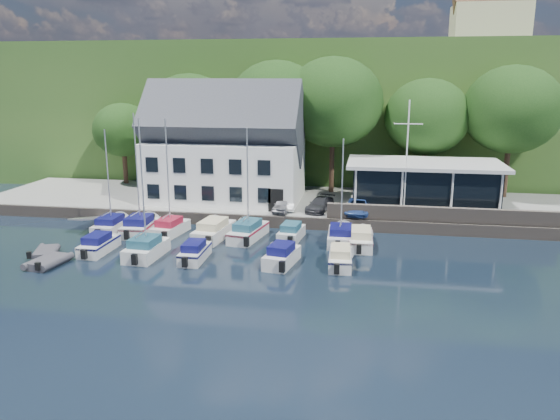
{
  "coord_description": "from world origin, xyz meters",
  "views": [
    {
      "loc": [
        6.38,
        -32.21,
        12.41
      ],
      "look_at": [
        -0.55,
        9.0,
        2.05
      ],
      "focal_mm": 35.0,
      "sensor_mm": 36.0,
      "label": 1
    }
  ],
  "objects_px": {
    "car_silver": "(282,205)",
    "boat_r2_3": "(282,254)",
    "boat_r1_0": "(108,182)",
    "dinghy_1": "(48,260)",
    "boat_r1_1": "(137,177)",
    "car_blue": "(359,206)",
    "boat_r1_4": "(248,181)",
    "boat_r1_3": "(214,229)",
    "boat_r2_1": "(143,192)",
    "flagpole": "(406,159)",
    "car_dgrey": "(320,204)",
    "harbor_building": "(225,153)",
    "boat_r1_6": "(342,188)",
    "boat_r1_7": "(361,237)",
    "boat_r2_2": "(195,250)",
    "boat_r1_5": "(291,231)",
    "boat_r2_0": "(99,243)",
    "boat_r2_4": "(340,256)",
    "dinghy_0": "(46,251)",
    "boat_r1_2": "(168,182)",
    "club_pavilion": "(423,185)",
    "car_white": "(287,202)"
  },
  "relations": [
    {
      "from": "flagpole",
      "to": "dinghy_0",
      "type": "bearing_deg",
      "value": -154.91
    },
    {
      "from": "harbor_building",
      "to": "club_pavilion",
      "type": "relative_size",
      "value": 1.09
    },
    {
      "from": "harbor_building",
      "to": "boat_r1_6",
      "type": "distance_m",
      "value": 14.46
    },
    {
      "from": "boat_r2_3",
      "to": "boat_r2_4",
      "type": "bearing_deg",
      "value": 16.97
    },
    {
      "from": "dinghy_1",
      "to": "boat_r1_4",
      "type": "bearing_deg",
      "value": 42.9
    },
    {
      "from": "boat_r1_3",
      "to": "boat_r2_1",
      "type": "relative_size",
      "value": 0.75
    },
    {
      "from": "car_dgrey",
      "to": "boat_r1_1",
      "type": "relative_size",
      "value": 0.43
    },
    {
      "from": "boat_r1_3",
      "to": "dinghy_0",
      "type": "xyz_separation_m",
      "value": [
        -10.51,
        -6.12,
        -0.44
      ]
    },
    {
      "from": "harbor_building",
      "to": "dinghy_1",
      "type": "height_order",
      "value": "harbor_building"
    },
    {
      "from": "boat_r1_5",
      "to": "boat_r2_0",
      "type": "bearing_deg",
      "value": -152.12
    },
    {
      "from": "car_silver",
      "to": "boat_r2_3",
      "type": "xyz_separation_m",
      "value": [
        1.69,
        -10.61,
        -0.81
      ]
    },
    {
      "from": "car_dgrey",
      "to": "boat_r2_2",
      "type": "bearing_deg",
      "value": -108.59
    },
    {
      "from": "boat_r1_1",
      "to": "boat_r1_4",
      "type": "bearing_deg",
      "value": -2.57
    },
    {
      "from": "club_pavilion",
      "to": "boat_r1_3",
      "type": "distance_m",
      "value": 18.78
    },
    {
      "from": "boat_r1_0",
      "to": "dinghy_1",
      "type": "relative_size",
      "value": 2.65
    },
    {
      "from": "car_silver",
      "to": "boat_r2_3",
      "type": "height_order",
      "value": "car_silver"
    },
    {
      "from": "car_white",
      "to": "boat_r1_3",
      "type": "xyz_separation_m",
      "value": [
        -4.79,
        -6.37,
        -0.81
      ]
    },
    {
      "from": "car_dgrey",
      "to": "dinghy_1",
      "type": "xyz_separation_m",
      "value": [
        -16.87,
        -14.15,
        -1.21
      ]
    },
    {
      "from": "boat_r1_5",
      "to": "dinghy_0",
      "type": "relative_size",
      "value": 1.75
    },
    {
      "from": "car_blue",
      "to": "boat_r1_7",
      "type": "xyz_separation_m",
      "value": [
        0.37,
        -5.85,
        -0.98
      ]
    },
    {
      "from": "flagpole",
      "to": "dinghy_1",
      "type": "distance_m",
      "value": 28.06
    },
    {
      "from": "car_silver",
      "to": "boat_r2_4",
      "type": "relative_size",
      "value": 0.59
    },
    {
      "from": "club_pavilion",
      "to": "boat_r1_3",
      "type": "xyz_separation_m",
      "value": [
        -16.48,
        -8.71,
        -2.28
      ]
    },
    {
      "from": "club_pavilion",
      "to": "dinghy_1",
      "type": "xyz_separation_m",
      "value": [
        -25.66,
        -16.7,
        -2.69
      ]
    },
    {
      "from": "car_blue",
      "to": "boat_r1_4",
      "type": "bearing_deg",
      "value": -141.44
    },
    {
      "from": "boat_r1_0",
      "to": "dinghy_1",
      "type": "height_order",
      "value": "boat_r1_0"
    },
    {
      "from": "harbor_building",
      "to": "boat_r2_3",
      "type": "distance_m",
      "value": 16.97
    },
    {
      "from": "boat_r2_2",
      "to": "boat_r2_4",
      "type": "distance_m",
      "value": 9.97
    },
    {
      "from": "boat_r1_7",
      "to": "boat_r2_4",
      "type": "bearing_deg",
      "value": -106.98
    },
    {
      "from": "harbor_building",
      "to": "boat_r1_2",
      "type": "height_order",
      "value": "harbor_building"
    },
    {
      "from": "boat_r1_6",
      "to": "dinghy_0",
      "type": "bearing_deg",
      "value": -164.61
    },
    {
      "from": "boat_r1_6",
      "to": "boat_r1_7",
      "type": "distance_m",
      "value": 3.92
    },
    {
      "from": "boat_r1_1",
      "to": "boat_r1_3",
      "type": "bearing_deg",
      "value": -4.87
    },
    {
      "from": "flagpole",
      "to": "boat_r1_1",
      "type": "xyz_separation_m",
      "value": [
        -20.91,
        -5.47,
        -1.13
      ]
    },
    {
      "from": "car_blue",
      "to": "boat_r2_0",
      "type": "relative_size",
      "value": 0.72
    },
    {
      "from": "car_silver",
      "to": "boat_r1_3",
      "type": "bearing_deg",
      "value": -125.52
    },
    {
      "from": "car_white",
      "to": "boat_r1_0",
      "type": "height_order",
      "value": "boat_r1_0"
    },
    {
      "from": "dinghy_1",
      "to": "boat_r1_7",
      "type": "bearing_deg",
      "value": 28.96
    },
    {
      "from": "car_dgrey",
      "to": "boat_r1_1",
      "type": "distance_m",
      "value": 15.4
    },
    {
      "from": "boat_r1_2",
      "to": "dinghy_0",
      "type": "height_order",
      "value": "boat_r1_2"
    },
    {
      "from": "boat_r2_0",
      "to": "dinghy_0",
      "type": "xyz_separation_m",
      "value": [
        -3.3,
        -1.41,
        -0.36
      ]
    },
    {
      "from": "boat_r2_3",
      "to": "dinghy_1",
      "type": "height_order",
      "value": "boat_r2_3"
    },
    {
      "from": "car_white",
      "to": "boat_r1_7",
      "type": "bearing_deg",
      "value": -52.32
    },
    {
      "from": "flagpole",
      "to": "dinghy_0",
      "type": "height_order",
      "value": "flagpole"
    },
    {
      "from": "car_silver",
      "to": "boat_r1_1",
      "type": "xyz_separation_m",
      "value": [
        -10.71,
        -5.21,
        3.06
      ]
    },
    {
      "from": "flagpole",
      "to": "car_silver",
      "type": "bearing_deg",
      "value": -178.54
    },
    {
      "from": "car_blue",
      "to": "boat_r1_0",
      "type": "distance_m",
      "value": 20.59
    },
    {
      "from": "boat_r2_0",
      "to": "boat_r1_0",
      "type": "bearing_deg",
      "value": 107.0
    },
    {
      "from": "boat_r1_4",
      "to": "boat_r1_5",
      "type": "height_order",
      "value": "boat_r1_4"
    },
    {
      "from": "dinghy_0",
      "to": "boat_r2_2",
      "type": "bearing_deg",
      "value": -15.8
    }
  ]
}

